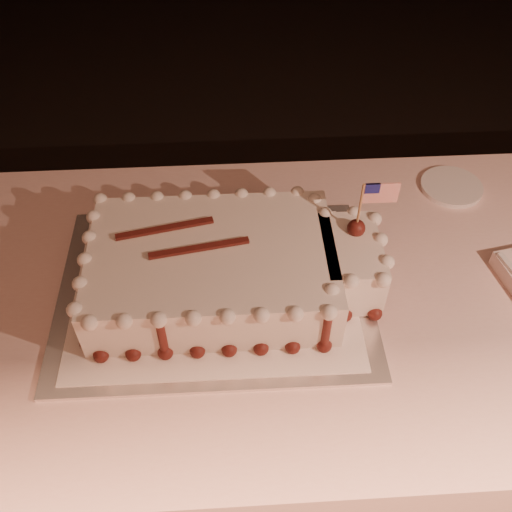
{
  "coord_description": "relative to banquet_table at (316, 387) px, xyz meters",
  "views": [
    {
      "loc": [
        -0.19,
        -0.1,
        1.6
      ],
      "look_at": [
        -0.14,
        0.61,
        0.84
      ],
      "focal_mm": 40.0,
      "sensor_mm": 36.0,
      "label": 1
    }
  ],
  "objects": [
    {
      "name": "banquet_table",
      "position": [
        0.0,
        0.0,
        0.0
      ],
      "size": [
        2.4,
        0.8,
        0.75
      ],
      "primitive_type": "cube",
      "color": "beige",
      "rests_on": "ground"
    },
    {
      "name": "cake_board",
      "position": [
        -0.22,
        0.01,
        0.38
      ],
      "size": [
        0.6,
        0.45,
        0.01
      ],
      "primitive_type": "cube",
      "rotation": [
        0.0,
        0.0,
        -0.01
      ],
      "color": "silver",
      "rests_on": "banquet_table"
    },
    {
      "name": "doily",
      "position": [
        -0.22,
        0.01,
        0.38
      ],
      "size": [
        0.53,
        0.41,
        0.0
      ],
      "primitive_type": "cube",
      "rotation": [
        0.0,
        0.0,
        -0.01
      ],
      "color": "white",
      "rests_on": "cake_board"
    },
    {
      "name": "sheet_cake",
      "position": [
        -0.19,
        0.01,
        0.44
      ],
      "size": [
        0.57,
        0.33,
        0.22
      ],
      "color": "silver",
      "rests_on": "doily"
    },
    {
      "name": "side_plate",
      "position": [
        0.32,
        0.28,
        0.38
      ],
      "size": [
        0.14,
        0.14,
        0.01
      ],
      "primitive_type": "cylinder",
      "color": "silver",
      "rests_on": "banquet_table"
    }
  ]
}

